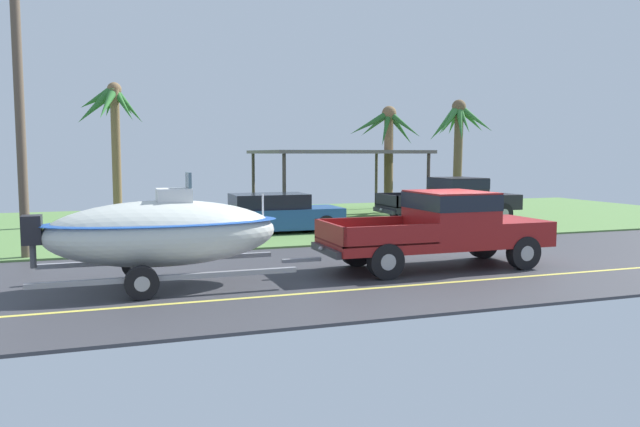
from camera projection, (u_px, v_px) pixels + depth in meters
The scene contains 10 objects.
ground at pixel (341, 227), 23.33m from camera, with size 36.00×22.00×0.11m.
pickup_truck_towing at pixel (448, 225), 14.99m from camera, with size 5.72×1.99×1.84m.
boat_on_trailer at pixel (162, 233), 12.80m from camera, with size 6.09×2.40×2.36m.
parked_pickup_background at pixel (457, 197), 24.77m from camera, with size 5.78×2.02×1.80m.
parked_sedan_near at pixel (274, 214), 21.33m from camera, with size 4.54×1.84×1.38m.
carport_awning at pixel (336, 153), 26.93m from camera, with size 6.67×5.70×2.89m.
palm_tree_near_left at pixel (458, 130), 29.00m from camera, with size 3.05×2.86×5.26m.
palm_tree_near_right at pixel (111, 117), 23.58m from camera, with size 2.68×2.95×5.45m.
palm_tree_mid at pixel (388, 137), 28.19m from camera, with size 3.31×3.36×4.90m.
utility_pole at pixel (18, 82), 15.79m from camera, with size 0.24×1.80×8.79m.
Camera 1 is at (-8.33, -13.25, 2.75)m, focal length 34.88 mm.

